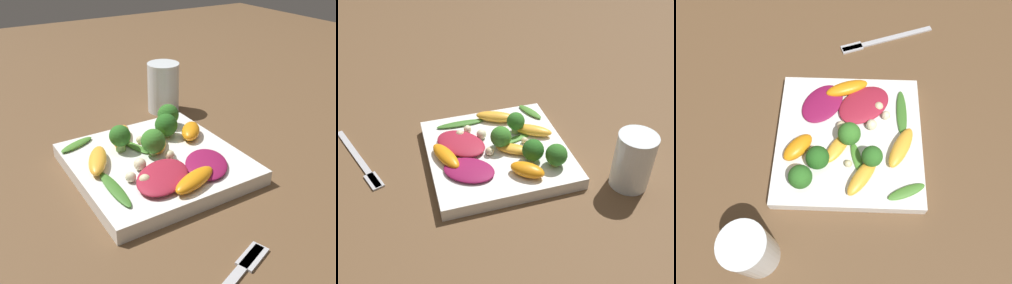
{
  "view_description": "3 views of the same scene",
  "coord_description": "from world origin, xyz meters",
  "views": [
    {
      "loc": [
        0.45,
        -0.25,
        0.33
      ],
      "look_at": [
        0.01,
        0.02,
        0.05
      ],
      "focal_mm": 42.0,
      "sensor_mm": 36.0,
      "label": 1
    },
    {
      "loc": [
        0.15,
        0.54,
        0.46
      ],
      "look_at": [
        -0.01,
        0.02,
        0.05
      ],
      "focal_mm": 42.0,
      "sensor_mm": 36.0,
      "label": 2
    },
    {
      "loc": [
        -0.26,
        -0.0,
        0.51
      ],
      "look_at": [
        -0.02,
        0.01,
        0.03
      ],
      "focal_mm": 35.0,
      "sensor_mm": 36.0,
      "label": 3
    }
  ],
  "objects": [
    {
      "name": "broccoli_floret_1",
      "position": [
        -0.01,
        -0.0,
        0.05
      ],
      "size": [
        0.04,
        0.04,
        0.04
      ],
      "color": "#84AD5B",
      "rests_on": "plate"
    },
    {
      "name": "orange_segment_3",
      "position": [
        0.09,
        0.01,
        0.03
      ],
      "size": [
        0.05,
        0.08,
        0.02
      ],
      "color": "orange",
      "rests_on": "plate"
    },
    {
      "name": "broccoli_floret_2",
      "position": [
        -0.05,
        -0.04,
        0.05
      ],
      "size": [
        0.03,
        0.03,
        0.04
      ],
      "color": "#84AD5B",
      "rests_on": "plate"
    },
    {
      "name": "ground_plane",
      "position": [
        0.0,
        0.0,
        0.0
      ],
      "size": [
        2.4,
        2.4,
        0.0
      ],
      "primitive_type": "plane",
      "color": "brown"
    },
    {
      "name": "macadamia_nut_0",
      "position": [
        0.02,
        0.01,
        0.03
      ],
      "size": [
        0.02,
        0.02,
        0.02
      ],
      "color": "beige",
      "rests_on": "plate"
    },
    {
      "name": "broccoli_floret_0",
      "position": [
        -0.08,
        0.07,
        0.04
      ],
      "size": [
        0.04,
        0.04,
        0.04
      ],
      "color": "#7A9E51",
      "rests_on": "plate"
    },
    {
      "name": "arugula_sprig_1",
      "position": [
        -0.1,
        -0.09,
        0.03
      ],
      "size": [
        0.04,
        0.06,
        0.01
      ],
      "color": "#47842D",
      "rests_on": "plate"
    },
    {
      "name": "radicchio_leaf_1",
      "position": [
        0.06,
        0.05,
        0.03
      ],
      "size": [
        0.11,
        0.1,
        0.01
      ],
      "color": "maroon",
      "rests_on": "plate"
    },
    {
      "name": "macadamia_nut_1",
      "position": [
        0.04,
        -0.06,
        0.03
      ],
      "size": [
        0.02,
        0.02,
        0.02
      ],
      "color": "beige",
      "rests_on": "plate"
    },
    {
      "name": "broccoli_floret_3",
      "position": [
        -0.05,
        0.05,
        0.04
      ],
      "size": [
        0.04,
        0.04,
        0.04
      ],
      "color": "#84AD5B",
      "rests_on": "plate"
    },
    {
      "name": "macadamia_nut_4",
      "position": [
        0.06,
        -0.05,
        0.03
      ],
      "size": [
        0.02,
        0.02,
        0.02
      ],
      "color": "beige",
      "rests_on": "plate"
    },
    {
      "name": "orange_segment_2",
      "position": [
        -0.07,
        -0.02,
        0.03
      ],
      "size": [
        0.08,
        0.06,
        0.02
      ],
      "color": "#FCAD33",
      "rests_on": "plate"
    },
    {
      "name": "plate",
      "position": [
        0.0,
        0.0,
        0.01
      ],
      "size": [
        0.25,
        0.25,
        0.02
      ],
      "color": "white",
      "rests_on": "ground_plane"
    },
    {
      "name": "arugula_sprig_2",
      "position": [
        -0.04,
        -0.01,
        0.03
      ],
      "size": [
        0.06,
        0.03,
        0.0
      ],
      "color": "#47842D",
      "rests_on": "plate"
    },
    {
      "name": "arugula_sprig_0",
      "position": [
        0.05,
        -0.09,
        0.03
      ],
      "size": [
        0.09,
        0.02,
        0.01
      ],
      "color": "#3D7528",
      "rests_on": "plate"
    },
    {
      "name": "orange_segment_1",
      "position": [
        -0.02,
        0.02,
        0.03
      ],
      "size": [
        0.07,
        0.05,
        0.01
      ],
      "color": "#FCAD33",
      "rests_on": "plate"
    },
    {
      "name": "radicchio_leaf_0",
      "position": [
        0.06,
        -0.02,
        0.03
      ],
      "size": [
        0.11,
        0.12,
        0.01
      ],
      "color": "maroon",
      "rests_on": "plate"
    },
    {
      "name": "macadamia_nut_2",
      "position": [
        0.02,
        -0.04,
        0.03
      ],
      "size": [
        0.02,
        0.02,
        0.02
      ],
      "color": "beige",
      "rests_on": "plate"
    },
    {
      "name": "drinking_glass",
      "position": [
        -0.19,
        0.13,
        0.05
      ],
      "size": [
        0.06,
        0.06,
        0.1
      ],
      "color": "white",
      "rests_on": "ground_plane"
    },
    {
      "name": "orange_segment_4",
      "position": [
        -0.03,
        0.08,
        0.03
      ],
      "size": [
        0.06,
        0.06,
        0.02
      ],
      "color": "orange",
      "rests_on": "plate"
    },
    {
      "name": "fork",
      "position": [
        0.24,
        -0.05,
        0.0
      ],
      "size": [
        0.08,
        0.19,
        0.01
      ],
      "color": "#B2B2B7",
      "rests_on": "ground_plane"
    },
    {
      "name": "orange_segment_0",
      "position": [
        -0.02,
        -0.09,
        0.03
      ],
      "size": [
        0.08,
        0.06,
        0.02
      ],
      "color": "#FCAD33",
      "rests_on": "plate"
    },
    {
      "name": "macadamia_nut_3",
      "position": [
        -0.05,
        -0.0,
        0.03
      ],
      "size": [
        0.01,
        0.01,
        0.01
      ],
      "color": "beige",
      "rests_on": "plate"
    }
  ]
}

